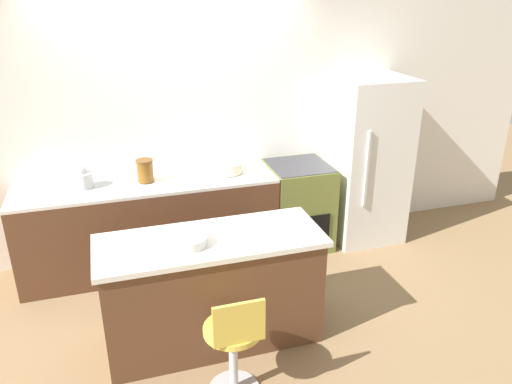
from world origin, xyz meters
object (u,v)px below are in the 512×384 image
at_px(mixing_bowl, 228,167).
at_px(kettle, 83,179).
at_px(oven_range, 298,205).
at_px(refrigerator, 367,161).
at_px(stool_chair, 234,347).

bearing_deg(mixing_bowl, kettle, -180.00).
relative_size(oven_range, refrigerator, 0.51).
bearing_deg(stool_chair, refrigerator, 43.63).
height_order(refrigerator, kettle, refrigerator).
bearing_deg(mixing_bowl, oven_range, -0.87).
relative_size(oven_range, stool_chair, 1.07).
distance_m(refrigerator, mixing_bowl, 1.49).
relative_size(refrigerator, stool_chair, 2.09).
relative_size(stool_chair, kettle, 3.85).
xyz_separation_m(oven_range, stool_chair, (-1.18, -1.86, -0.05)).
relative_size(refrigerator, mixing_bowl, 6.43).
height_order(oven_range, stool_chair, oven_range).
xyz_separation_m(stool_chair, kettle, (-0.88, 1.87, 0.58)).
bearing_deg(kettle, oven_range, -0.31).
distance_m(oven_range, kettle, 2.12).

